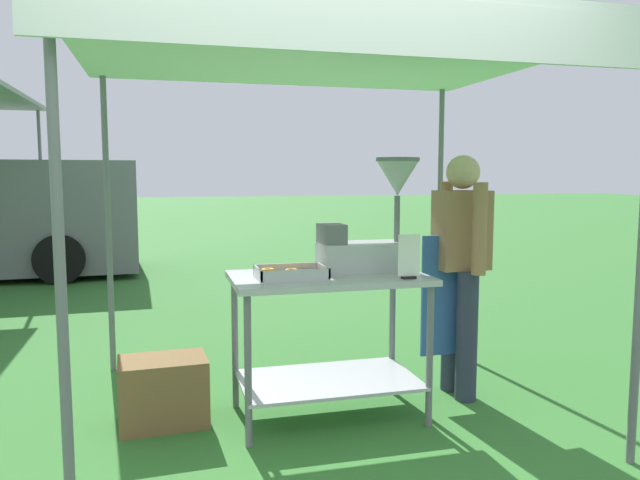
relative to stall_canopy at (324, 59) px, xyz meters
name	(u,v)px	position (x,y,z in m)	size (l,w,h in m)	color
ground_plane	(212,282)	(-0.30, 4.84, -2.17)	(70.00, 70.00, 0.00)	#33702D
stall_canopy	(324,59)	(0.00, 0.00, 0.00)	(2.90, 2.47, 2.25)	slate
donut_cart	(328,315)	(0.00, -0.10, -1.53)	(1.17, 0.69, 0.88)	#B7B7BC
donut_tray	(290,275)	(-0.25, -0.17, -1.26)	(0.41, 0.29, 0.07)	#B7B7BC
donut_fryer	(373,228)	(0.32, 0.00, -1.02)	(0.64, 0.28, 0.71)	#B7B7BC
menu_sign	(409,260)	(0.41, -0.34, -1.17)	(0.13, 0.05, 0.26)	black
vendor	(460,263)	(0.94, 0.04, -1.26)	(0.45, 0.53, 1.61)	#2D3347
supply_crate	(163,391)	(-0.98, 0.04, -1.97)	(0.53, 0.38, 0.40)	brown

